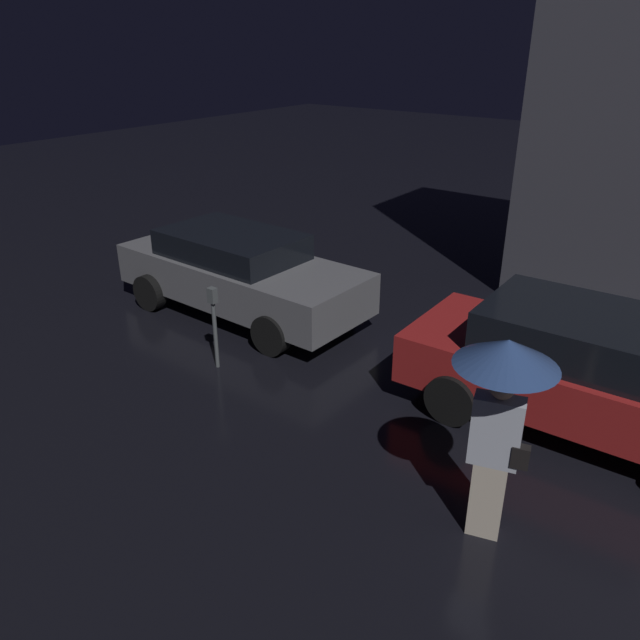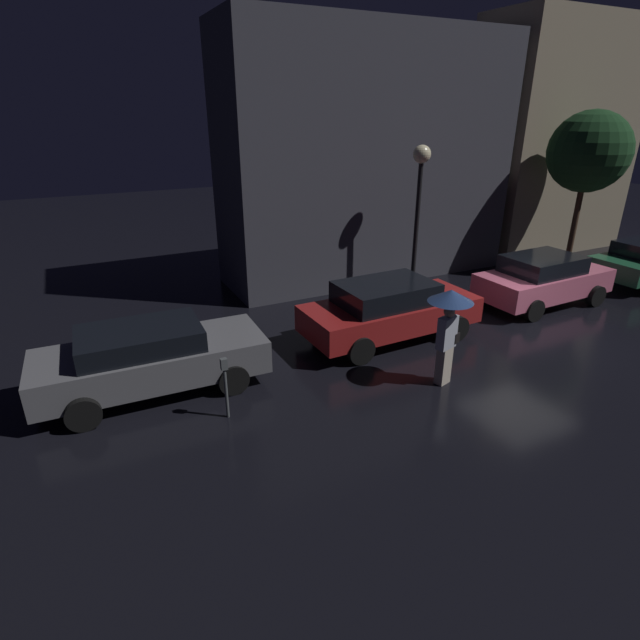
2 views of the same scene
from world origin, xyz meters
The scene contains 4 objects.
parked_car_grey centered at (-9.32, 1.46, 0.76)m, with size 4.60×1.95×1.43m.
parked_car_red centered at (-3.50, 1.45, 0.79)m, with size 4.55×2.02×1.51m.
pedestrian_with_umbrella centered at (-3.74, -0.99, 1.57)m, with size 0.92×0.92×2.12m.
parking_meter centered at (-8.24, -0.19, 0.77)m, with size 0.12×0.10×1.25m.
Camera 1 is at (-2.19, -5.74, 4.49)m, focal length 35.00 mm.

